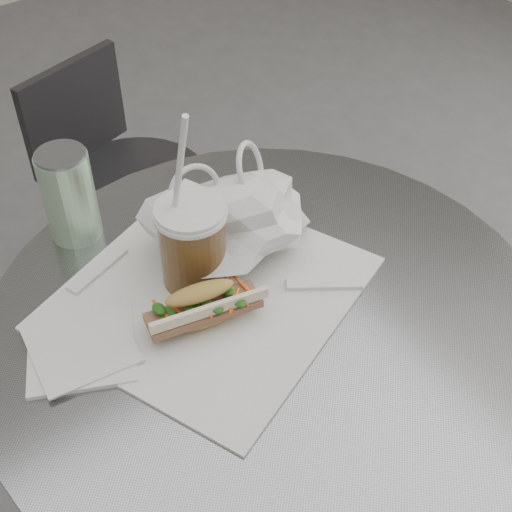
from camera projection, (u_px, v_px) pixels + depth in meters
cafe_table at (267, 430)px, 1.13m from camera, size 0.76×0.76×0.74m
chair_far at (128, 215)px, 1.76m from camera, size 0.36×0.39×0.67m
sandwich_paper at (209, 292)px, 0.97m from camera, size 0.48×0.47×0.00m
banh_mi at (202, 307)px, 0.91m from camera, size 0.19×0.11×0.06m
iced_coffee at (193, 244)px, 0.94m from camera, size 0.10×0.10×0.28m
sunglasses at (238, 233)px, 1.03m from camera, size 0.10×0.08×0.05m
plastic_bag at (233, 221)px, 0.99m from camera, size 0.26×0.23×0.11m
napkin_stack at (82, 347)px, 0.90m from camera, size 0.18×0.18×0.01m
drink_can at (69, 195)px, 1.01m from camera, size 0.07×0.07×0.14m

